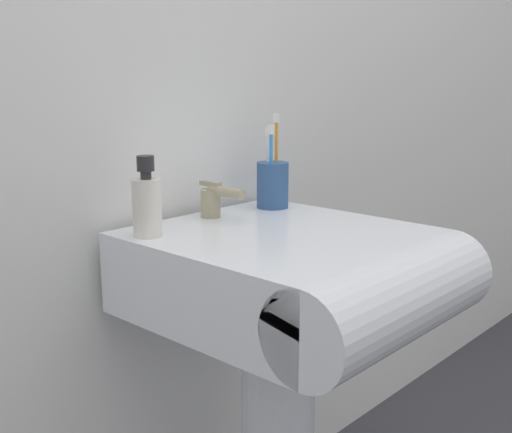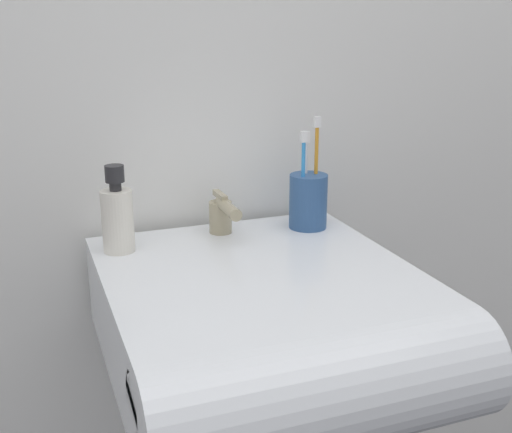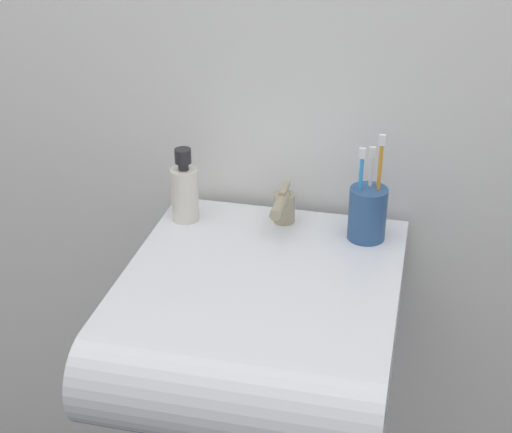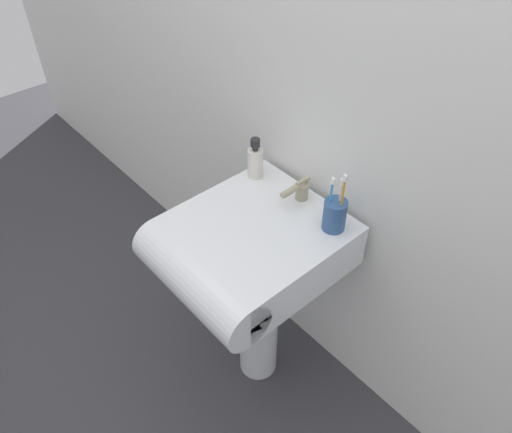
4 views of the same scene
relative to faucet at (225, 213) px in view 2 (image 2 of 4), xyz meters
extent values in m
cube|color=silver|center=(0.00, 0.11, 0.36)|extent=(5.00, 0.05, 2.40)
cube|color=white|center=(0.00, -0.18, -0.12)|extent=(0.48, 0.49, 0.16)
cylinder|color=white|center=(0.00, -0.42, -0.12)|extent=(0.48, 0.16, 0.16)
cylinder|color=tan|center=(0.00, 0.01, -0.01)|extent=(0.04, 0.04, 0.06)
cylinder|color=tan|center=(0.00, -0.03, 0.02)|extent=(0.02, 0.09, 0.02)
cube|color=tan|center=(0.00, 0.01, 0.03)|extent=(0.01, 0.06, 0.01)
cylinder|color=#2D5184|center=(0.16, -0.02, 0.01)|extent=(0.07, 0.07, 0.10)
cylinder|color=#338CD8|center=(0.14, -0.03, 0.05)|extent=(0.01, 0.01, 0.15)
cube|color=white|center=(0.14, -0.03, 0.14)|extent=(0.01, 0.01, 0.02)
cylinder|color=orange|center=(0.18, -0.01, 0.06)|extent=(0.01, 0.01, 0.18)
cube|color=white|center=(0.18, -0.01, 0.16)|extent=(0.01, 0.01, 0.02)
cylinder|color=white|center=(0.16, 0.00, 0.05)|extent=(0.01, 0.01, 0.15)
cube|color=white|center=(0.16, 0.00, 0.13)|extent=(0.01, 0.01, 0.02)
cylinder|color=silver|center=(-0.20, -0.02, 0.01)|extent=(0.05, 0.05, 0.11)
cylinder|color=#262628|center=(-0.20, -0.02, 0.07)|extent=(0.02, 0.02, 0.01)
cylinder|color=#262628|center=(-0.20, -0.02, 0.10)|extent=(0.03, 0.03, 0.03)
camera|label=1|loc=(-0.91, -0.95, 0.25)|focal=45.00mm
camera|label=2|loc=(-0.34, -1.07, 0.34)|focal=45.00mm
camera|label=3|loc=(0.25, -1.33, 0.69)|focal=55.00mm
camera|label=4|loc=(0.84, -0.94, 1.02)|focal=35.00mm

